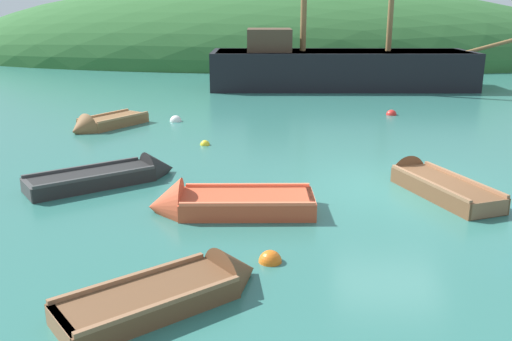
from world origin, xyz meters
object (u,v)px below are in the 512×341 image
buoy_yellow (205,145)px  buoy_orange (270,262)px  buoy_white (176,121)px  sailing_ship (338,74)px  rowboat_outer_left (431,185)px  rowboat_outer_right (103,125)px  rowboat_portside (181,293)px  rowboat_far (114,178)px  rowboat_center (219,206)px  buoy_red (391,115)px

buoy_yellow → buoy_orange: bearing=-71.3°
buoy_white → buoy_orange: (4.42, -11.28, 0.00)m
sailing_ship → rowboat_outer_left: bearing=-90.5°
rowboat_outer_left → buoy_orange: size_ratio=9.11×
rowboat_outer_right → buoy_yellow: rowboat_outer_right is taller
rowboat_portside → buoy_yellow: 9.26m
sailing_ship → rowboat_far: size_ratio=4.76×
sailing_ship → rowboat_center: size_ratio=4.59×
sailing_ship → rowboat_outer_left: sailing_ship is taller
rowboat_far → rowboat_center: bearing=-72.3°
rowboat_outer_right → buoy_red: bearing=136.7°
rowboat_portside → buoy_white: (-3.24, 12.61, -0.09)m
rowboat_portside → buoy_orange: bearing=4.8°
rowboat_center → buoy_yellow: size_ratio=11.77×
buoy_white → buoy_red: bearing=14.9°
buoy_white → buoy_yellow: buoy_white is taller
sailing_ship → rowboat_portside: sailing_ship is taller
rowboat_outer_left → rowboat_center: size_ratio=1.01×
sailing_ship → buoy_red: size_ratio=39.68×
buoy_white → buoy_yellow: 3.89m
rowboat_portside → rowboat_outer_right: (-5.45, 11.17, 0.02)m
rowboat_portside → buoy_red: rowboat_portside is taller
rowboat_portside → rowboat_outer_right: bearing=72.4°
buoy_yellow → buoy_white: bearing=117.2°
buoy_red → buoy_white: bearing=-165.1°
rowboat_portside → rowboat_outer_right: rowboat_outer_right is taller
buoy_orange → rowboat_portside: bearing=-131.6°
buoy_orange → buoy_yellow: 8.25m
rowboat_far → buoy_orange: size_ratio=8.68×
rowboat_center → rowboat_far: bearing=-37.9°
rowboat_outer_right → buoy_orange: 11.87m
rowboat_center → buoy_red: 12.22m
buoy_yellow → sailing_ship: bearing=71.3°
buoy_orange → rowboat_center: bearing=119.5°
sailing_ship → buoy_yellow: sailing_ship is taller
rowboat_outer_left → buoy_yellow: rowboat_outer_left is taller
buoy_white → buoy_red: size_ratio=1.08×
rowboat_outer_right → buoy_red: rowboat_outer_right is taller
rowboat_outer_left → buoy_orange: (-3.34, -4.12, -0.12)m
rowboat_outer_left → rowboat_outer_right: (-9.97, 5.72, -0.01)m
rowboat_outer_left → buoy_orange: bearing=115.3°
buoy_white → rowboat_outer_right: bearing=-147.0°
rowboat_center → buoy_yellow: rowboat_center is taller
sailing_ship → rowboat_center: (-2.99, -18.60, -0.59)m
buoy_white → buoy_red: 8.31m
rowboat_center → buoy_white: size_ratio=7.99×
rowboat_center → buoy_white: (-3.18, 9.08, -0.12)m
buoy_red → buoy_yellow: buoy_red is taller
rowboat_portside → buoy_yellow: bearing=55.5°
rowboat_far → rowboat_outer_right: size_ratio=1.07×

